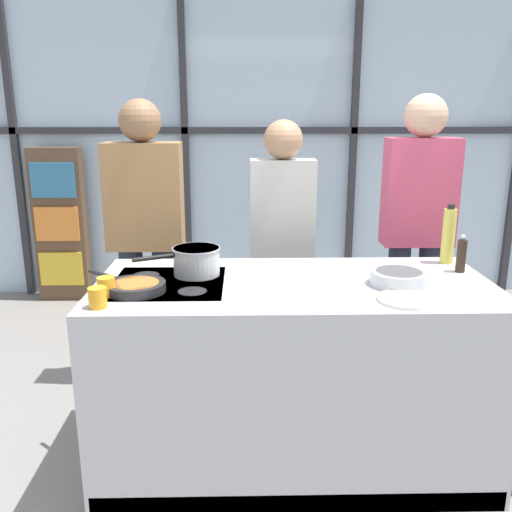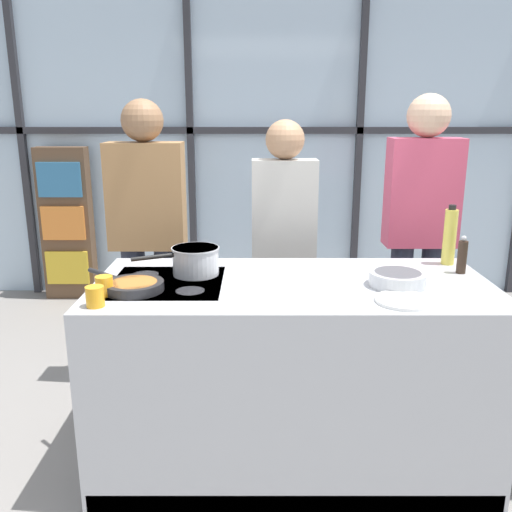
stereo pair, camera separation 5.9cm
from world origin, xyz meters
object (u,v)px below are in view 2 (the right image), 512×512
object	(u,v)px
white_plate	(405,301)
juice_glass_near	(96,296)
mixing_bowl	(399,278)
spectator_center_right	(421,223)
pepper_grinder	(463,256)
spectator_center_left	(285,236)
frying_pan	(134,285)
spectator_far_left	(149,228)
oil_bottle	(451,237)
juice_glass_far	(105,286)
saucepan	(196,260)

from	to	relation	value
white_plate	juice_glass_near	bearing A→B (deg)	-177.71
mixing_bowl	spectator_center_right	bearing A→B (deg)	68.04
mixing_bowl	pepper_grinder	xyz separation A→B (m)	(0.37, 0.20, 0.05)
spectator_center_left	pepper_grinder	size ratio (longest dim) A/B	8.75
spectator_center_right	pepper_grinder	xyz separation A→B (m)	(0.00, -0.70, -0.03)
spectator_center_left	frying_pan	xyz separation A→B (m)	(-0.72, -0.96, -0.00)
spectator_far_left	spectator_center_left	world-z (taller)	spectator_far_left
spectator_center_right	oil_bottle	world-z (taller)	spectator_center_right
frying_pan	juice_glass_far	world-z (taller)	juice_glass_far
spectator_far_left	saucepan	xyz separation A→B (m)	(0.37, -0.72, -0.01)
mixing_bowl	pepper_grinder	size ratio (longest dim) A/B	1.35
frying_pan	pepper_grinder	world-z (taller)	pepper_grinder
spectator_far_left	white_plate	size ratio (longest dim) A/B	7.33
spectator_center_left	mixing_bowl	distance (m)	1.02
spectator_center_left	juice_glass_near	distance (m)	1.44
spectator_far_left	white_plate	xyz separation A→B (m)	(1.29, -1.12, -0.07)
frying_pan	spectator_far_left	bearing A→B (deg)	96.89
saucepan	white_plate	bearing A→B (deg)	-23.37
mixing_bowl	juice_glass_near	distance (m)	1.33
white_plate	mixing_bowl	xyz separation A→B (m)	(0.02, 0.22, 0.03)
spectator_center_right	oil_bottle	bearing A→B (deg)	89.27
spectator_center_left	saucepan	size ratio (longest dim) A/B	4.13
juice_glass_far	pepper_grinder	bearing A→B (deg)	11.19
spectator_center_left	spectator_center_right	bearing A→B (deg)	-180.00
frying_pan	juice_glass_far	distance (m)	0.13
white_plate	mixing_bowl	world-z (taller)	mixing_bowl
spectator_center_left	saucepan	world-z (taller)	spectator_center_left
spectator_far_left	pepper_grinder	size ratio (longest dim) A/B	9.37
frying_pan	saucepan	size ratio (longest dim) A/B	1.00
spectator_far_left	frying_pan	size ratio (longest dim) A/B	4.44
spectator_center_right	frying_pan	distance (m)	1.84
spectator_center_left	oil_bottle	world-z (taller)	spectator_center_left
spectator_center_left	spectator_center_right	xyz separation A→B (m)	(0.84, 0.00, 0.08)
mixing_bowl	juice_glass_near	world-z (taller)	juice_glass_near
pepper_grinder	mixing_bowl	bearing A→B (deg)	-151.24
saucepan	pepper_grinder	size ratio (longest dim) A/B	2.12
frying_pan	spectator_center_right	bearing A→B (deg)	31.73
mixing_bowl	spectator_center_left	bearing A→B (deg)	117.88
oil_bottle	pepper_grinder	world-z (taller)	oil_bottle
spectator_center_left	spectator_far_left	bearing A→B (deg)	-0.00
saucepan	oil_bottle	bearing A→B (deg)	8.16
saucepan	mixing_bowl	bearing A→B (deg)	-10.70
spectator_far_left	spectator_center_left	bearing A→B (deg)	180.00
saucepan	mixing_bowl	world-z (taller)	saucepan
oil_bottle	juice_glass_near	xyz separation A→B (m)	(-1.66, -0.64, -0.11)
spectator_center_right	oil_bottle	xyz separation A→B (m)	(-0.01, -0.53, 0.04)
spectator_center_left	juice_glass_far	bearing A→B (deg)	51.07
white_plate	pepper_grinder	world-z (taller)	pepper_grinder
spectator_center_left	juice_glass_far	world-z (taller)	spectator_center_left
white_plate	pepper_grinder	xyz separation A→B (m)	(0.39, 0.42, 0.08)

